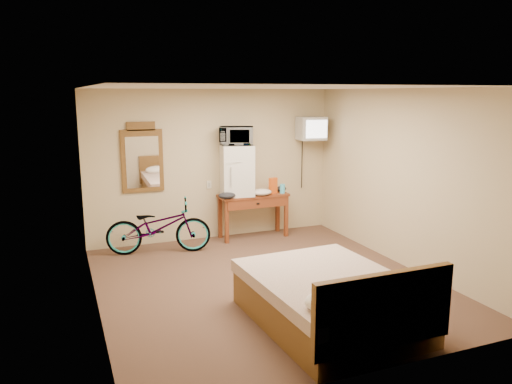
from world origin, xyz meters
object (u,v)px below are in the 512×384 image
at_px(desk, 254,203).
at_px(blue_cup, 282,189).
at_px(wall_mirror, 142,158).
at_px(mini_fridge, 237,170).
at_px(bicycle, 159,227).
at_px(bed, 332,300).
at_px(microwave, 236,136).
at_px(crt_television, 311,128).

height_order(desk, blue_cup, blue_cup).
xyz_separation_m(blue_cup, wall_mirror, (-2.29, 0.34, 0.59)).
distance_m(mini_fridge, wall_mirror, 1.54).
bearing_deg(mini_fridge, bicycle, -167.85).
xyz_separation_m(desk, wall_mirror, (-1.79, 0.27, 0.81)).
distance_m(desk, bicycle, 1.70).
xyz_separation_m(wall_mirror, bed, (1.34, -3.65, -1.12)).
height_order(mini_fridge, microwave, microwave).
relative_size(mini_fridge, blue_cup, 5.42).
height_order(microwave, bed, microwave).
height_order(crt_television, wall_mirror, crt_television).
xyz_separation_m(crt_television, bicycle, (-2.74, -0.25, -1.42)).
bearing_deg(blue_cup, desk, 172.28).
xyz_separation_m(blue_cup, bicycle, (-2.17, -0.17, -0.41)).
distance_m(desk, blue_cup, 0.55).
bearing_deg(wall_mirror, desk, -8.51).
distance_m(mini_fridge, bed, 3.56).
distance_m(bicycle, bed, 3.38).
bearing_deg(mini_fridge, wall_mirror, 172.30).
bearing_deg(blue_cup, microwave, 170.40).
xyz_separation_m(desk, bicycle, (-1.67, -0.23, -0.20)).
bearing_deg(bicycle, blue_cup, -73.93).
bearing_deg(mini_fridge, microwave, 56.27).
xyz_separation_m(blue_cup, crt_television, (0.58, 0.08, 1.00)).
bearing_deg(microwave, crt_television, 19.42).
bearing_deg(crt_television, blue_cup, -171.63).
relative_size(microwave, wall_mirror, 0.49).
height_order(desk, crt_television, crt_television).
height_order(bicycle, bed, bed).
relative_size(mini_fridge, crt_television, 1.43).
bearing_deg(blue_cup, crt_television, 8.37).
height_order(mini_fridge, bed, mini_fridge).
distance_m(desk, microwave, 1.17).
bearing_deg(bicycle, mini_fridge, -66.19).
bearing_deg(desk, blue_cup, -7.72).
height_order(mini_fridge, wall_mirror, wall_mirror).
relative_size(desk, wall_mirror, 1.06).
distance_m(blue_cup, wall_mirror, 2.39).
bearing_deg(blue_cup, wall_mirror, 171.66).
xyz_separation_m(microwave, blue_cup, (0.78, -0.13, -0.92)).
relative_size(desk, bicycle, 0.74).
distance_m(microwave, wall_mirror, 1.56).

